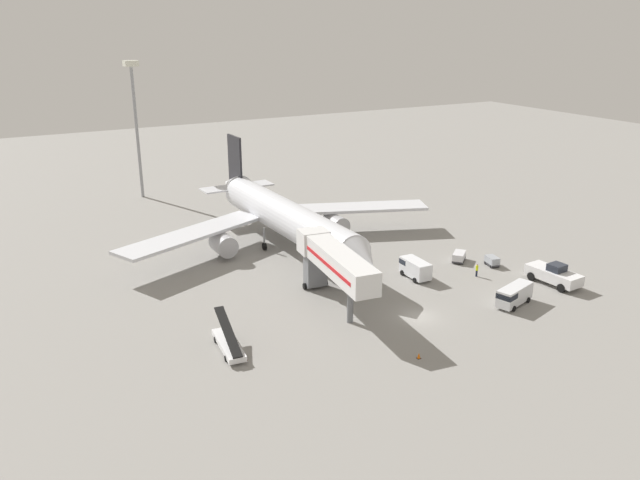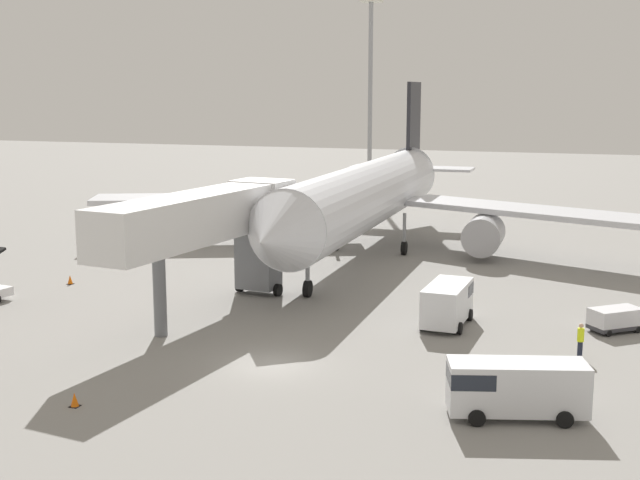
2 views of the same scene
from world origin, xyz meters
name	(u,v)px [view 2 (image 2 of 2)]	position (x,y,z in m)	size (l,w,h in m)	color
ground_plane	(272,365)	(0.00, 0.00, 0.00)	(300.00, 300.00, 0.00)	gray
airplane_at_gate	(368,196)	(-3.33, 28.17, 4.77)	(49.73, 45.29, 13.94)	silver
jet_bridge	(212,222)	(-6.92, 7.60, 5.51)	(5.18, 17.19, 7.38)	silver
service_van_far_left	(513,386)	(11.64, -2.85, 1.33)	(5.81, 3.39, 2.33)	silver
service_van_rear_right	(448,302)	(6.66, 9.70, 1.35)	(2.41, 4.75, 2.38)	white
baggage_cart_near_right	(615,318)	(15.59, 11.45, 0.74)	(3.07, 2.93, 1.31)	#38383D
ground_crew_worker_foreground	(580,340)	(13.94, 6.02, 0.93)	(0.43, 0.43, 1.76)	#1E2333
safety_cone_alpha	(75,400)	(-5.71, -7.68, 0.30)	(0.40, 0.40, 0.61)	black
safety_cone_bravo	(70,280)	(-19.57, 11.13, 0.31)	(0.41, 0.41, 0.63)	black
apron_light_mast	(371,56)	(-14.34, 67.06, 17.41)	(2.40, 2.40, 24.98)	#93969B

